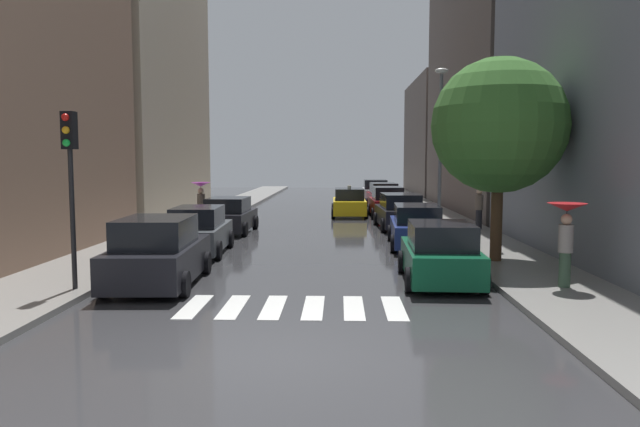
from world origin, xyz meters
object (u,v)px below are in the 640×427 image
parked_car_left_second (199,232)px  pedestrian_by_kerb (479,208)px  parked_car_right_sixth (375,192)px  pedestrian_near_tree (566,228)px  parked_car_left_nearest (158,254)px  parked_car_right_third (400,212)px  parked_car_left_third (229,216)px  traffic_light_left_corner (70,160)px  parked_car_right_second (416,227)px  parked_car_right_fourth (387,203)px  taxi_midroad (349,203)px  street_tree_right (499,126)px  pedestrian_far_side (201,196)px  pedestrian_foreground (496,223)px  parked_car_right_nearest (440,254)px  parked_car_right_fifth (383,197)px  lamp_post_right (440,138)px

parked_car_left_second → pedestrian_by_kerb: 12.97m
parked_car_right_sixth → pedestrian_near_tree: 31.55m
parked_car_left_nearest → parked_car_right_third: (7.65, 13.15, -0.05)m
parked_car_left_third → traffic_light_left_corner: 12.83m
parked_car_right_second → parked_car_right_fourth: bearing=3.7°
taxi_midroad → pedestrian_near_tree: pedestrian_near_tree is taller
parked_car_left_second → street_tree_right: 10.64m
parked_car_left_nearest → pedestrian_far_side: (-1.68, 12.11, 0.78)m
parked_car_right_second → pedestrian_foreground: pedestrian_foreground is taller
parked_car_left_nearest → parked_car_right_nearest: bearing=-88.1°
parked_car_right_third → pedestrian_by_kerb: bearing=-115.7°
parked_car_right_sixth → parked_car_right_fifth: bearing=-178.4°
parked_car_right_second → street_tree_right: street_tree_right is taller
pedestrian_far_side → lamp_post_right: size_ratio=0.29×
parked_car_right_nearest → taxi_midroad: bearing=8.5°
traffic_light_left_corner → parked_car_right_sixth: bearing=73.9°
pedestrian_near_tree → traffic_light_left_corner: 12.19m
parked_car_right_fifth → taxi_midroad: size_ratio=1.05×
lamp_post_right → parked_car_left_third: bearing=-177.6°
parked_car_right_sixth → pedestrian_far_side: pedestrian_far_side is taller
parked_car_right_fourth → parked_car_right_second: bearing=179.0°
street_tree_right → traffic_light_left_corner: bearing=-158.5°
pedestrian_foreground → parked_car_right_nearest: bearing=-98.4°
parked_car_right_nearest → pedestrian_far_side: (-9.16, 11.53, 0.86)m
parked_car_right_fourth → pedestrian_near_tree: pedestrian_near_tree is taller
parked_car_left_third → pedestrian_near_tree: bearing=-136.8°
parked_car_right_fifth → pedestrian_foreground: bearing=-174.8°
parked_car_left_second → traffic_light_left_corner: (-1.54, -6.44, 2.51)m
parked_car_left_second → taxi_midroad: size_ratio=0.95×
parked_car_left_third → traffic_light_left_corner: size_ratio=1.00×
parked_car_right_second → traffic_light_left_corner: (-9.40, -8.39, 2.53)m
parked_car_left_nearest → parked_car_right_second: 10.53m
parked_car_left_nearest → parked_car_right_fifth: size_ratio=0.95×
parked_car_left_nearest → parked_car_right_fourth: size_ratio=1.06×
parked_car_right_sixth → lamp_post_right: 19.53m
parked_car_left_third → parked_car_right_third: bearing=-75.3°
pedestrian_far_side → street_tree_right: 14.62m
parked_car_left_third → parked_car_left_nearest: bearing=-177.3°
street_tree_right → parked_car_right_third: bearing=101.5°
parked_car_left_third → parked_car_right_nearest: 13.20m
taxi_midroad → pedestrian_foreground: (4.83, -14.16, 0.35)m
parked_car_right_third → street_tree_right: (2.01, -9.85, 3.55)m
parked_car_left_nearest → parked_car_left_third: 11.31m
parked_car_right_nearest → pedestrian_near_tree: 3.22m
lamp_post_right → pedestrian_near_tree: bearing=-85.0°
parked_car_right_sixth → lamp_post_right: size_ratio=0.65×
pedestrian_near_tree → pedestrian_far_side: 17.49m
pedestrian_foreground → parked_car_right_sixth: bearing=117.7°
pedestrian_near_tree → pedestrian_by_kerb: 12.30m
taxi_midroad → pedestrian_far_side: size_ratio=2.19×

